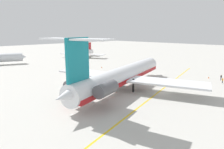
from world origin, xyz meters
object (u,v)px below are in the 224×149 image
safety_cone_wingtip (209,77)px  safety_cone_nose (102,67)px  ground_crew_portside (221,77)px  main_jetliner (121,76)px  airliner_mid_left (82,54)px  ground_crew_near_nose (223,80)px

safety_cone_wingtip → safety_cone_nose: bearing=105.5°
ground_crew_portside → safety_cone_wingtip: bearing=-103.5°
main_jetliner → safety_cone_nose: size_ratio=85.32×
ground_crew_portside → safety_cone_nose: bearing=-85.3°
main_jetliner → safety_cone_nose: main_jetliner is taller
main_jetliner → safety_cone_wingtip: 32.06m
safety_cone_nose → ground_crew_portside: bearing=-76.2°
main_jetliner → ground_crew_portside: size_ratio=26.29×
airliner_mid_left → ground_crew_near_nose: size_ratio=15.13×
ground_crew_portside → main_jetliner: bearing=-36.8°
safety_cone_nose → safety_cone_wingtip: 40.23m
ground_crew_near_nose → ground_crew_portside: size_ratio=0.95×
main_jetliner → ground_crew_near_nose: main_jetliner is taller
ground_crew_near_nose → ground_crew_portside: ground_crew_portside is taller
ground_crew_portside → safety_cone_nose: size_ratio=3.25×
main_jetliner → airliner_mid_left: (33.31, 58.83, -1.39)m
ground_crew_portside → safety_cone_wingtip: (0.28, 3.72, -0.86)m
safety_cone_wingtip → ground_crew_near_nose: bearing=-127.6°
airliner_mid_left → safety_cone_wingtip: bearing=60.5°
safety_cone_nose → airliner_mid_left: bearing=65.6°
main_jetliner → ground_crew_portside: 33.26m
airliner_mid_left → ground_crew_near_nose: airliner_mid_left is taller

